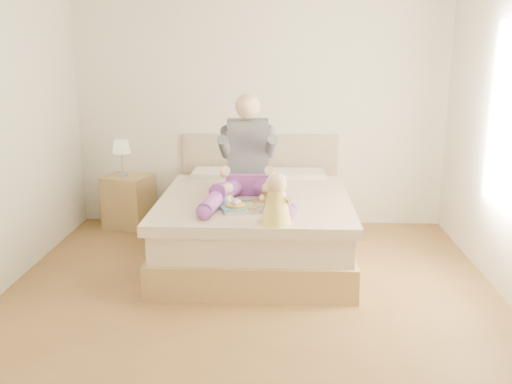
{
  "coord_description": "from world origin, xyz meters",
  "views": [
    {
      "loc": [
        0.23,
        -4.08,
        1.93
      ],
      "look_at": [
        0.02,
        0.7,
        0.7
      ],
      "focal_mm": 40.0,
      "sensor_mm": 36.0,
      "label": 1
    }
  ],
  "objects_px": {
    "adult": "(248,166)",
    "baby": "(276,203)",
    "nightstand": "(129,201)",
    "tray": "(247,205)",
    "bed": "(256,221)"
  },
  "relations": [
    {
      "from": "adult",
      "to": "baby",
      "type": "xyz_separation_m",
      "value": [
        0.27,
        -0.82,
        -0.11
      ]
    },
    {
      "from": "nightstand",
      "to": "adult",
      "type": "distance_m",
      "value": 1.78
    },
    {
      "from": "adult",
      "to": "baby",
      "type": "distance_m",
      "value": 0.87
    },
    {
      "from": "nightstand",
      "to": "tray",
      "type": "bearing_deg",
      "value": -27.43
    },
    {
      "from": "adult",
      "to": "tray",
      "type": "distance_m",
      "value": 0.49
    },
    {
      "from": "baby",
      "to": "adult",
      "type": "bearing_deg",
      "value": 116.05
    },
    {
      "from": "bed",
      "to": "adult",
      "type": "bearing_deg",
      "value": -111.98
    },
    {
      "from": "tray",
      "to": "adult",
      "type": "bearing_deg",
      "value": 75.12
    },
    {
      "from": "bed",
      "to": "tray",
      "type": "height_order",
      "value": "bed"
    },
    {
      "from": "tray",
      "to": "baby",
      "type": "height_order",
      "value": "baby"
    },
    {
      "from": "bed",
      "to": "adult",
      "type": "height_order",
      "value": "adult"
    },
    {
      "from": "adult",
      "to": "baby",
      "type": "bearing_deg",
      "value": -74.56
    },
    {
      "from": "nightstand",
      "to": "baby",
      "type": "bearing_deg",
      "value": -29.86
    },
    {
      "from": "nightstand",
      "to": "adult",
      "type": "relative_size",
      "value": 0.5
    },
    {
      "from": "bed",
      "to": "adult",
      "type": "xyz_separation_m",
      "value": [
        -0.07,
        -0.16,
        0.57
      ]
    }
  ]
}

